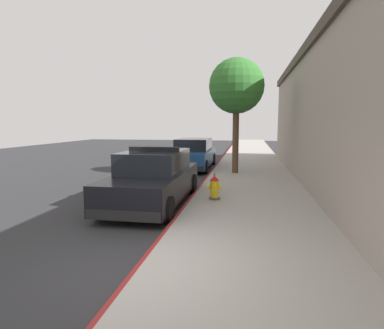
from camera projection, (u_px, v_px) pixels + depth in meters
ground_plane at (126, 174)px, 15.68m from camera, size 34.06×60.00×0.20m
sidewalk_pavement at (251, 174)px, 14.62m from camera, size 3.56×60.00×0.15m
curb_painted_edge at (211, 173)px, 14.94m from camera, size 0.08×60.00×0.15m
police_cruiser at (154, 179)px, 9.49m from camera, size 1.94×4.84×1.68m
parked_car_silver_ahead at (193, 154)px, 16.98m from camera, size 1.94×4.84×1.56m
fire_hydrant at (214, 187)px, 9.45m from camera, size 0.44×0.40×0.76m
street_tree at (236, 87)px, 14.07m from camera, size 2.42×2.42×5.05m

